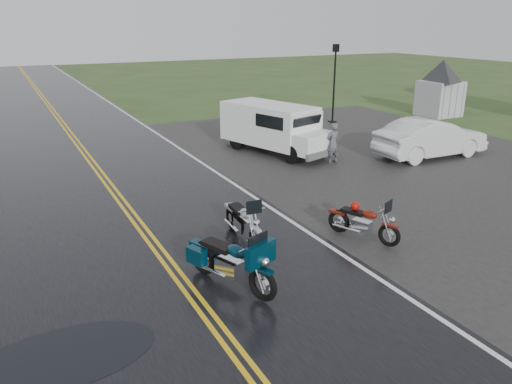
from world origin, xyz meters
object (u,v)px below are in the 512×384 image
van_white (293,138)px  lamp_post_far_right (334,84)px  motorcycle_silver (256,230)px  visitor_center (442,74)px  motorcycle_red (390,227)px  person_at_van (333,144)px  motorcycle_teal (263,272)px  sedan_white (431,139)px

van_white → lamp_post_far_right: size_ratio=1.25×
motorcycle_silver → visitor_center: bearing=36.4°
motorcycle_red → motorcycle_silver: motorcycle_silver is taller
person_at_van → lamp_post_far_right: bearing=-130.8°
motorcycle_red → motorcycle_teal: size_ratio=0.83×
motorcycle_teal → sedan_white: bearing=10.2°
van_white → lamp_post_far_right: 8.90m
motorcycle_silver → lamp_post_far_right: (11.20, 12.57, 1.46)m
motorcycle_silver → van_white: (4.88, 6.40, 0.40)m
motorcycle_silver → person_at_van: size_ratio=1.38×
visitor_center → motorcycle_red: 19.69m
person_at_van → motorcycle_red: bearing=59.3°
motorcycle_red → lamp_post_far_right: 16.07m
van_white → sedan_white: 5.76m
van_white → sedan_white: bearing=-33.8°
motorcycle_red → motorcycle_teal: 3.99m
motorcycle_red → person_at_van: size_ratio=1.26×
lamp_post_far_right → motorcycle_silver: bearing=-131.7°
motorcycle_teal → van_white: size_ratio=0.45×
motorcycle_silver → van_white: size_ratio=0.41×
van_white → person_at_van: size_ratio=3.38×
motorcycle_silver → person_at_van: person_at_van is taller
motorcycle_red → motorcycle_silver: (-3.04, 1.19, 0.06)m
sedan_white → motorcycle_red: bearing=130.4°
person_at_van → visitor_center: bearing=-159.2°
visitor_center → van_white: visitor_center is taller
sedan_white → lamp_post_far_right: 8.01m
motorcycle_red → person_at_van: person_at_van is taller
motorcycle_silver → motorcycle_red: bearing=-17.5°
motorcycle_teal → lamp_post_far_right: 18.96m
motorcycle_silver → lamp_post_far_right: size_ratio=0.51×
sedan_white → van_white: bearing=74.6°
van_white → motorcycle_teal: bearing=-141.3°
sedan_white → lamp_post_far_right: (0.82, 7.86, 1.32)m
van_white → lamp_post_far_right: (6.32, 6.18, 1.07)m
van_white → person_at_van: 1.62m
visitor_center → motorcycle_silver: size_ratio=7.46×
motorcycle_red → sedan_white: size_ratio=0.41×
van_white → sedan_white: size_ratio=1.11×
van_white → person_at_van: (1.50, -0.56, -0.25)m
motorcycle_red → sedan_white: (7.34, 5.90, 0.20)m
motorcycle_red → lamp_post_far_right: lamp_post_far_right is taller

